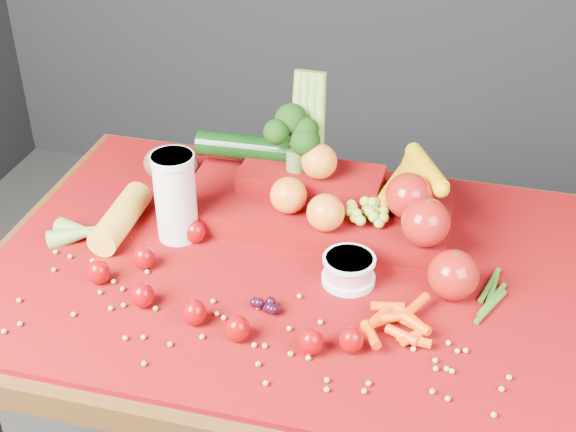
% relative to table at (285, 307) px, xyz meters
% --- Properties ---
extents(table, '(1.10, 0.80, 0.75)m').
position_rel_table_xyz_m(table, '(0.00, 0.00, 0.00)').
color(table, '#361F0C').
rests_on(table, ground).
extents(red_cloth, '(1.05, 0.75, 0.01)m').
position_rel_table_xyz_m(red_cloth, '(0.00, 0.00, 0.10)').
color(red_cloth, '#65030A').
rests_on(red_cloth, table).
extents(milk_glass, '(0.08, 0.08, 0.17)m').
position_rel_table_xyz_m(milk_glass, '(-0.22, 0.03, 0.20)').
color(milk_glass, beige).
rests_on(milk_glass, red_cloth).
extents(yogurt_bowl, '(0.09, 0.09, 0.05)m').
position_rel_table_xyz_m(yogurt_bowl, '(0.12, -0.03, 0.13)').
color(yogurt_bowl, silver).
rests_on(yogurt_bowl, red_cloth).
extents(strawberry_scatter, '(0.54, 0.28, 0.05)m').
position_rel_table_xyz_m(strawberry_scatter, '(-0.12, -0.14, 0.13)').
color(strawberry_scatter, '#96040B').
rests_on(strawberry_scatter, red_cloth).
extents(dark_grape_cluster, '(0.06, 0.05, 0.03)m').
position_rel_table_xyz_m(dark_grape_cluster, '(0.00, -0.15, 0.12)').
color(dark_grape_cluster, black).
rests_on(dark_grape_cluster, red_cloth).
extents(soybean_scatter, '(0.84, 0.24, 0.01)m').
position_rel_table_xyz_m(soybean_scatter, '(0.00, -0.20, 0.11)').
color(soybean_scatter, '#A58F47').
rests_on(soybean_scatter, red_cloth).
extents(corn_ear, '(0.18, 0.23, 0.06)m').
position_rel_table_xyz_m(corn_ear, '(-0.36, -0.01, 0.13)').
color(corn_ear, gold).
rests_on(corn_ear, red_cloth).
extents(potato, '(0.12, 0.09, 0.08)m').
position_rel_table_xyz_m(potato, '(-0.31, 0.22, 0.15)').
color(potato, brown).
rests_on(potato, red_cloth).
extents(baby_carrot_pile, '(0.17, 0.17, 0.03)m').
position_rel_table_xyz_m(baby_carrot_pile, '(0.23, -0.13, 0.12)').
color(baby_carrot_pile, '#D73E07').
rests_on(baby_carrot_pile, red_cloth).
extents(green_bean_pile, '(0.14, 0.12, 0.01)m').
position_rel_table_xyz_m(green_bean_pile, '(0.38, -0.01, 0.11)').
color(green_bean_pile, '#2D6016').
rests_on(green_bean_pile, red_cloth).
extents(produce_mound, '(0.59, 0.36, 0.27)m').
position_rel_table_xyz_m(produce_mound, '(0.06, 0.15, 0.17)').
color(produce_mound, '#65030A').
rests_on(produce_mound, red_cloth).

